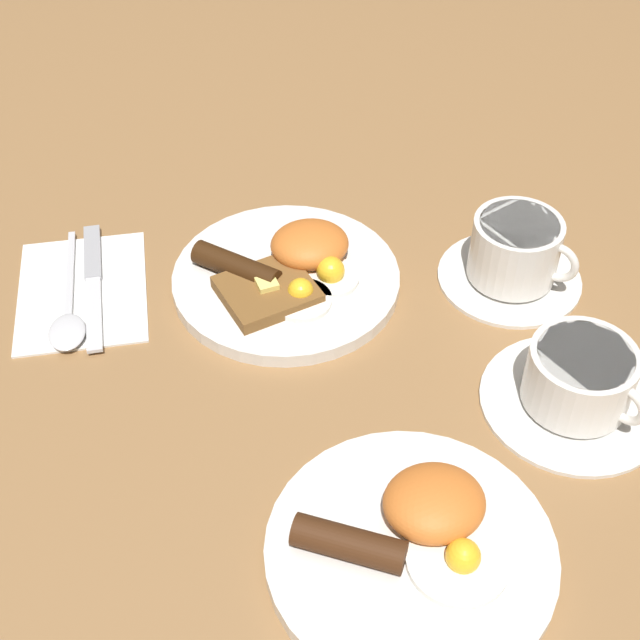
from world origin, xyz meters
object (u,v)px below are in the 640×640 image
at_px(breakfast_plate_far, 414,542).
at_px(knife, 93,278).
at_px(breakfast_plate_near, 288,274).
at_px(spoon, 68,319).
at_px(teacup_near, 514,256).
at_px(teacup_far, 578,384).

distance_m(breakfast_plate_far, knife, 0.44).
xyz_separation_m(breakfast_plate_near, breakfast_plate_far, (-0.03, 0.33, -0.00)).
bearing_deg(knife, breakfast_plate_near, 77.80).
bearing_deg(spoon, breakfast_plate_far, 42.01).
distance_m(teacup_near, knife, 0.44).
bearing_deg(breakfast_plate_near, teacup_near, 168.72).
relative_size(teacup_near, knife, 0.77).
bearing_deg(teacup_near, breakfast_plate_near, -11.28).
height_order(teacup_near, spoon, teacup_near).
bearing_deg(teacup_near, knife, -12.61).
distance_m(breakfast_plate_near, spoon, 0.23).
relative_size(teacup_far, spoon, 0.91).
bearing_deg(breakfast_plate_far, teacup_far, -148.90).
xyz_separation_m(breakfast_plate_far, teacup_near, (-0.20, -0.29, 0.02)).
distance_m(breakfast_plate_far, teacup_far, 0.22).
relative_size(breakfast_plate_near, breakfast_plate_far, 1.03).
relative_size(knife, spoon, 1.05).
bearing_deg(breakfast_plate_far, breakfast_plate_near, -84.59).
height_order(breakfast_plate_far, teacup_far, teacup_far).
xyz_separation_m(breakfast_plate_near, teacup_far, (-0.22, 0.22, 0.01)).
distance_m(breakfast_plate_near, breakfast_plate_far, 0.33).
distance_m(teacup_far, knife, 0.49).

